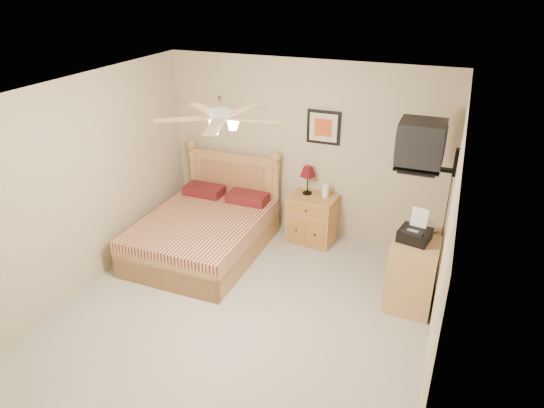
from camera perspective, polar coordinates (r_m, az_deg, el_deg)
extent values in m
plane|color=#A8A498|center=(5.57, -4.00, -13.37)|extent=(4.50, 4.50, 0.00)
cube|color=white|center=(4.44, -5.00, 12.55)|extent=(4.00, 4.50, 0.04)
cube|color=#BDAB8B|center=(6.80, 3.80, 6.30)|extent=(4.00, 0.04, 2.50)
cube|color=#BDAB8B|center=(3.38, -22.03, -18.40)|extent=(4.00, 0.04, 2.50)
cube|color=#BDAB8B|center=(5.96, -22.06, 1.51)|extent=(0.04, 4.50, 2.50)
cube|color=#BDAB8B|center=(4.48, 19.44, -6.14)|extent=(0.04, 4.50, 2.50)
cube|color=#B4833D|center=(6.89, 4.77, -1.72)|extent=(0.67, 0.52, 0.69)
imported|color=white|center=(6.68, 6.33, 1.75)|extent=(0.11, 0.11, 0.25)
cube|color=black|center=(6.60, 6.09, 8.97)|extent=(0.46, 0.04, 0.46)
cube|color=#B8814F|center=(5.81, 16.31, -7.46)|extent=(0.52, 0.74, 0.85)
imported|color=#BAAD97|center=(5.77, 16.55, -2.66)|extent=(0.21, 0.26, 0.02)
imported|color=gray|center=(5.76, 16.79, -2.49)|extent=(0.29, 0.33, 0.02)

